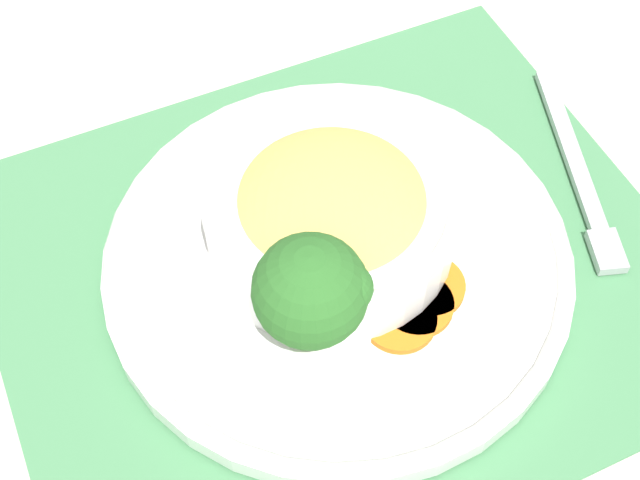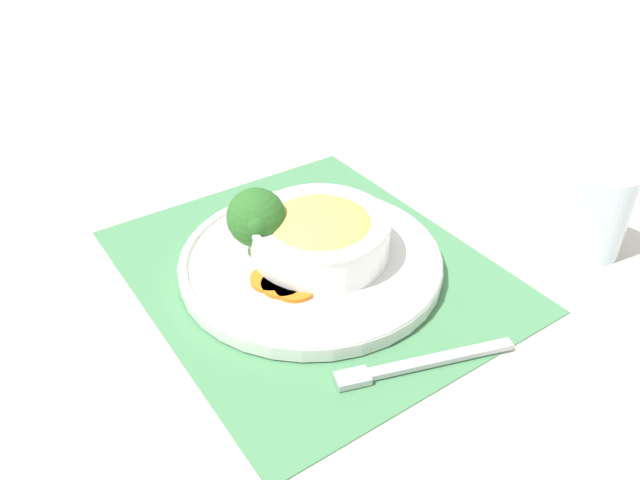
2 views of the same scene
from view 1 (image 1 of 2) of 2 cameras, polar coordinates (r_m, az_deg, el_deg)
The scene contains 9 objects.
ground_plane at distance 0.59m, azimuth 1.12°, elevation -1.98°, with size 4.00×4.00×0.00m, color beige.
placemat at distance 0.59m, azimuth 1.12°, elevation -1.88°, with size 0.46×0.40×0.00m.
plate at distance 0.58m, azimuth 1.15°, elevation -1.16°, with size 0.30×0.30×0.02m.
bowl at distance 0.56m, azimuth 0.96°, elevation 1.81°, with size 0.16×0.16×0.06m.
broccoli_floret at distance 0.50m, azimuth -0.55°, elevation -3.33°, with size 0.07×0.07×0.08m.
carrot_slice_near at distance 0.55m, azimuth 5.10°, elevation -5.07°, with size 0.05×0.05×0.01m.
carrot_slice_middle at distance 0.55m, azimuth 6.20°, elevation -4.10°, with size 0.05×0.05×0.01m.
carrot_slice_far at distance 0.56m, azimuth 6.96°, elevation -2.94°, with size 0.05×0.05×0.01m.
fork at distance 0.65m, azimuth 16.49°, elevation 3.37°, with size 0.06×0.18×0.01m.
Camera 1 is at (0.13, 0.30, 0.50)m, focal length 50.00 mm.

